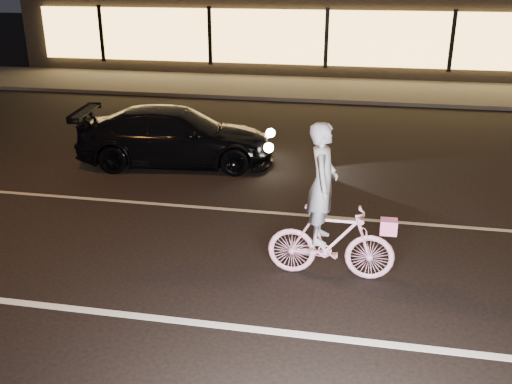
# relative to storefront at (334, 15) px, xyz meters

# --- Properties ---
(ground) EXTENTS (90.00, 90.00, 0.00)m
(ground) POSITION_rel_storefront_xyz_m (0.00, -18.97, -2.15)
(ground) COLOR black
(ground) RESTS_ON ground
(lane_stripe_near) EXTENTS (60.00, 0.12, 0.01)m
(lane_stripe_near) POSITION_rel_storefront_xyz_m (0.00, -20.47, -2.14)
(lane_stripe_near) COLOR silver
(lane_stripe_near) RESTS_ON ground
(lane_stripe_far) EXTENTS (60.00, 0.10, 0.01)m
(lane_stripe_far) POSITION_rel_storefront_xyz_m (0.00, -16.97, -2.14)
(lane_stripe_far) COLOR gray
(lane_stripe_far) RESTS_ON ground
(sidewalk) EXTENTS (30.00, 4.00, 0.12)m
(sidewalk) POSITION_rel_storefront_xyz_m (0.00, -5.97, -2.09)
(sidewalk) COLOR #383533
(sidewalk) RESTS_ON ground
(storefront) EXTENTS (25.40, 8.42, 4.20)m
(storefront) POSITION_rel_storefront_xyz_m (0.00, 0.00, 0.00)
(storefront) COLOR black
(storefront) RESTS_ON ground
(cyclist) EXTENTS (1.76, 0.61, 2.22)m
(cyclist) POSITION_rel_storefront_xyz_m (1.18, -19.00, -1.36)
(cyclist) COLOR #EE448D
(cyclist) RESTS_ON ground
(sedan) EXTENTS (4.47, 2.29, 1.24)m
(sedan) POSITION_rel_storefront_xyz_m (-2.43, -14.63, -1.53)
(sedan) COLOR black
(sedan) RESTS_ON ground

